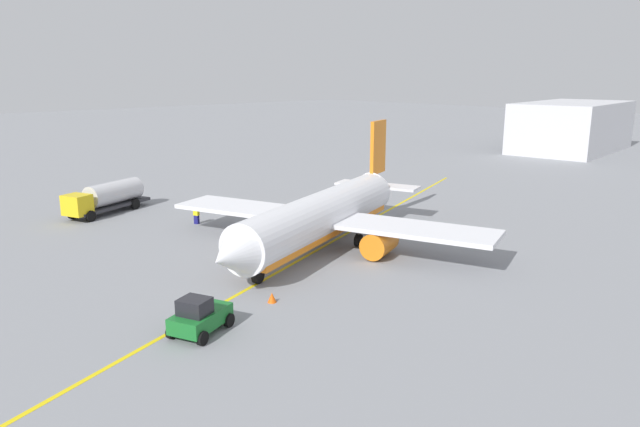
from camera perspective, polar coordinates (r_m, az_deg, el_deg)
ground_plane at (r=48.82m, az=0.00°, el=-3.43°), size 400.00×400.00×0.00m
airplane at (r=48.53m, az=0.26°, el=-0.26°), size 28.74×28.55×9.70m
fuel_tanker at (r=64.63m, az=-20.05°, el=1.53°), size 10.15×5.69×3.15m
pushback_tug at (r=33.84m, az=-11.64°, el=-9.77°), size 4.08×3.39×2.20m
refueling_worker at (r=57.80m, az=-11.93°, el=-0.19°), size 0.53×0.62×1.71m
safety_cone_nose at (r=37.75m, az=-4.69°, el=-8.14°), size 0.58×0.58×0.64m
distant_hangar at (r=120.17m, az=23.31°, el=7.77°), size 29.06×16.98×8.97m
taxi_line_marking at (r=48.82m, az=0.00°, el=-3.42°), size 72.66×24.51×0.01m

